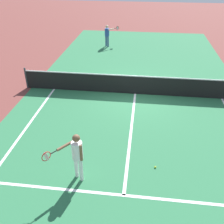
# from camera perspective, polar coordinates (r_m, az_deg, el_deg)

# --- Properties ---
(ground_plane) EXTENTS (60.00, 60.00, 0.00)m
(ground_plane) POSITION_cam_1_polar(r_m,az_deg,el_deg) (12.94, 5.06, 3.97)
(ground_plane) COLOR brown
(court_surface_inbounds) EXTENTS (10.62, 24.40, 0.00)m
(court_surface_inbounds) POSITION_cam_1_polar(r_m,az_deg,el_deg) (12.94, 5.06, 3.98)
(court_surface_inbounds) COLOR #2D7247
(court_surface_inbounds) RESTS_ON ground_plane
(line_service_near) EXTENTS (8.22, 0.10, 0.01)m
(line_service_near) POSITION_cam_1_polar(r_m,az_deg,el_deg) (7.79, 2.58, -17.64)
(line_service_near) COLOR white
(line_service_near) RESTS_ON ground_plane
(line_center_service) EXTENTS (0.10, 6.40, 0.01)m
(line_center_service) POSITION_cam_1_polar(r_m,az_deg,el_deg) (10.19, 4.16, -4.11)
(line_center_service) COLOR white
(line_center_service) RESTS_ON ground_plane
(net) EXTENTS (11.10, 0.09, 1.07)m
(net) POSITION_cam_1_polar(r_m,az_deg,el_deg) (12.73, 5.17, 5.95)
(net) COLOR #33383D
(net) RESTS_ON ground_plane
(player_near) EXTENTS (0.94, 0.90, 1.61)m
(player_near) POSITION_cam_1_polar(r_m,az_deg,el_deg) (7.63, -7.73, -8.79)
(player_near) COLOR white
(player_near) RESTS_ON ground_plane
(player_far) EXTENTS (0.98, 0.80, 1.55)m
(player_far) POSITION_cam_1_polar(r_m,az_deg,el_deg) (19.96, -1.02, 16.74)
(player_far) COLOR navy
(player_far) RESTS_ON ground_plane
(tennis_ball_mid_court) EXTENTS (0.07, 0.07, 0.07)m
(tennis_ball_mid_court) POSITION_cam_1_polar(r_m,az_deg,el_deg) (8.66, 9.40, -11.72)
(tennis_ball_mid_court) COLOR #CCE033
(tennis_ball_mid_court) RESTS_ON ground_plane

